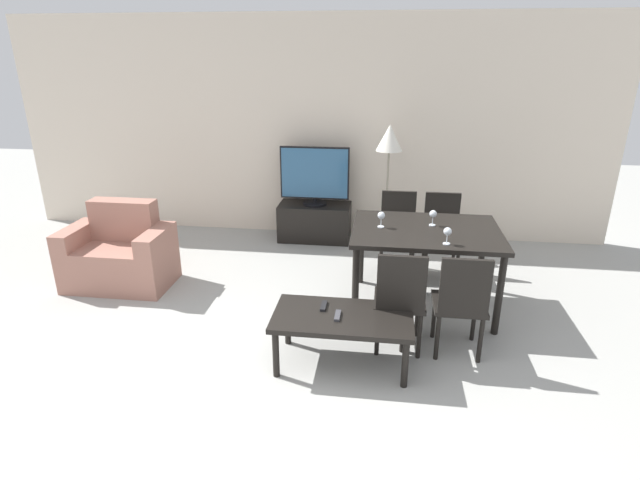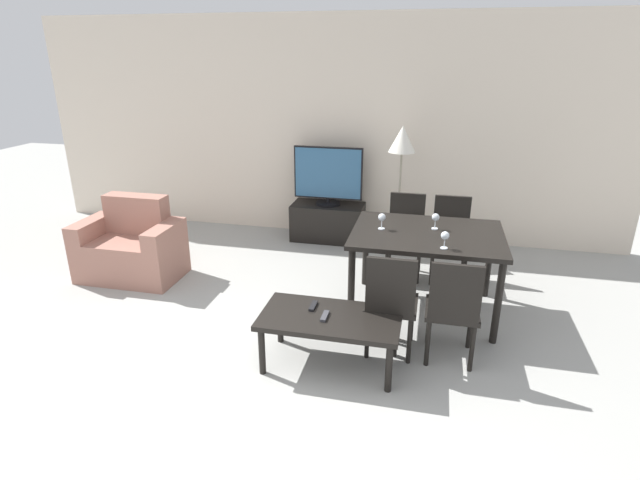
# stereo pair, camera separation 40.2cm
# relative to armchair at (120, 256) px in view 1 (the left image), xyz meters

# --- Properties ---
(ground_plane) EXTENTS (18.00, 18.00, 0.00)m
(ground_plane) POSITION_rel_armchair_xyz_m (1.63, -2.17, -0.31)
(ground_plane) COLOR #9E9E99
(wall_back) EXTENTS (7.53, 0.06, 2.70)m
(wall_back) POSITION_rel_armchair_xyz_m (1.63, 1.86, 1.04)
(wall_back) COLOR beige
(wall_back) RESTS_ON ground_plane
(armchair) EXTENTS (1.03, 0.62, 0.85)m
(armchair) POSITION_rel_armchair_xyz_m (0.00, 0.00, 0.00)
(armchair) COLOR #9E6B5B
(armchair) RESTS_ON ground_plane
(tv_stand) EXTENTS (0.90, 0.45, 0.46)m
(tv_stand) POSITION_rel_armchair_xyz_m (1.78, 1.56, -0.08)
(tv_stand) COLOR black
(tv_stand) RESTS_ON ground_plane
(tv) EXTENTS (0.85, 0.30, 0.72)m
(tv) POSITION_rel_armchair_xyz_m (1.78, 1.56, 0.51)
(tv) COLOR black
(tv) RESTS_ON tv_stand
(coffee_table) EXTENTS (1.05, 0.56, 0.42)m
(coffee_table) POSITION_rel_armchair_xyz_m (2.38, -1.11, 0.06)
(coffee_table) COLOR black
(coffee_table) RESTS_ON ground_plane
(dining_table) EXTENTS (1.32, 0.99, 0.77)m
(dining_table) POSITION_rel_armchair_xyz_m (3.04, -0.07, 0.37)
(dining_table) COLOR black
(dining_table) RESTS_ON ground_plane
(dining_chair_near) EXTENTS (0.40, 0.40, 0.87)m
(dining_chair_near) POSITION_rel_armchair_xyz_m (2.80, -0.87, 0.17)
(dining_chair_near) COLOR black
(dining_chair_near) RESTS_ON ground_plane
(dining_chair_far) EXTENTS (0.40, 0.40, 0.87)m
(dining_chair_far) POSITION_rel_armchair_xyz_m (3.27, 0.73, 0.17)
(dining_chair_far) COLOR black
(dining_chair_far) RESTS_ON ground_plane
(dining_chair_near_right) EXTENTS (0.40, 0.40, 0.87)m
(dining_chair_near_right) POSITION_rel_armchair_xyz_m (3.27, -0.87, 0.17)
(dining_chair_near_right) COLOR black
(dining_chair_near_right) RESTS_ON ground_plane
(dining_chair_far_left) EXTENTS (0.40, 0.40, 0.87)m
(dining_chair_far_left) POSITION_rel_armchair_xyz_m (2.80, 0.73, 0.17)
(dining_chair_far_left) COLOR black
(dining_chair_far_left) RESTS_ON ground_plane
(floor_lamp) EXTENTS (0.30, 0.30, 1.49)m
(floor_lamp) POSITION_rel_armchair_xyz_m (2.67, 1.39, 0.95)
(floor_lamp) COLOR gray
(floor_lamp) RESTS_ON ground_plane
(remote_primary) EXTENTS (0.04, 0.15, 0.02)m
(remote_primary) POSITION_rel_armchair_xyz_m (2.22, -1.01, 0.12)
(remote_primary) COLOR black
(remote_primary) RESTS_ON coffee_table
(remote_secondary) EXTENTS (0.04, 0.15, 0.02)m
(remote_secondary) POSITION_rel_armchair_xyz_m (2.34, -1.14, 0.12)
(remote_secondary) COLOR #38383D
(remote_secondary) RESTS_ON coffee_table
(wine_glass_left) EXTENTS (0.07, 0.07, 0.15)m
(wine_glass_left) POSITION_rel_armchair_xyz_m (3.09, 0.03, 0.56)
(wine_glass_left) COLOR silver
(wine_glass_left) RESTS_ON dining_table
(wine_glass_center) EXTENTS (0.07, 0.07, 0.15)m
(wine_glass_center) POSITION_rel_armchair_xyz_m (2.63, -0.08, 0.56)
(wine_glass_center) COLOR silver
(wine_glass_center) RESTS_ON dining_table
(wine_glass_right) EXTENTS (0.07, 0.07, 0.15)m
(wine_glass_right) POSITION_rel_armchair_xyz_m (3.18, -0.43, 0.56)
(wine_glass_right) COLOR silver
(wine_glass_right) RESTS_ON dining_table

